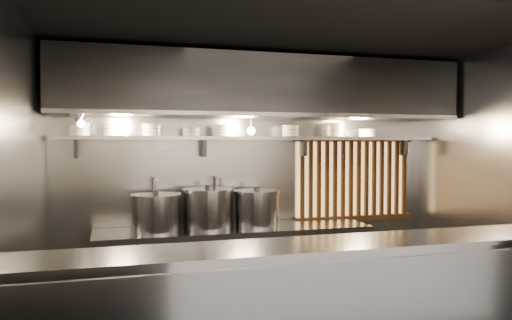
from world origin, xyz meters
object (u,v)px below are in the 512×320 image
pendant_bulb (251,131)px  heat_lamp (78,118)px  stock_pot_left (156,213)px  stock_pot_mid (256,208)px  stock_pot_right (208,208)px

pendant_bulb → heat_lamp: bearing=-169.0°
heat_lamp → pendant_bulb: size_ratio=1.87×
stock_pot_left → stock_pot_mid: (1.10, 0.04, 0.00)m
pendant_bulb → stock_pot_left: pendant_bulb is taller
stock_pot_left → stock_pot_right: size_ratio=1.12×
heat_lamp → stock_pot_mid: heat_lamp is taller
stock_pot_mid → pendant_bulb: bearing=135.6°
stock_pot_right → stock_pot_mid: bearing=-0.9°
stock_pot_left → stock_pot_right: (0.55, 0.05, 0.02)m
stock_pot_left → heat_lamp: bearing=-160.3°
pendant_bulb → stock_pot_right: 0.98m
heat_lamp → pendant_bulb: heat_lamp is taller
pendant_bulb → stock_pot_right: pendant_bulb is taller
stock_pot_left → stock_pot_mid: stock_pot_mid is taller
heat_lamp → stock_pot_left: bearing=19.7°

